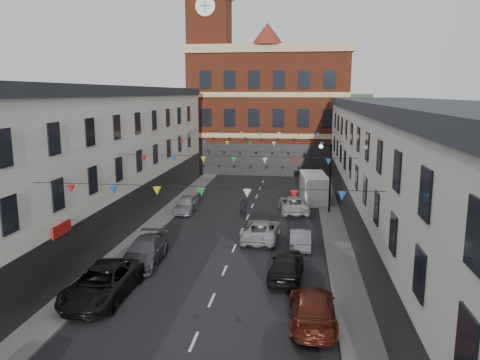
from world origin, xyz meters
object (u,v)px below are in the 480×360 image
at_px(car_left_c, 102,283).
at_px(car_right_e, 300,238).
at_px(car_right_d, 286,266).
at_px(car_left_d, 145,251).
at_px(pedestrian, 243,209).
at_px(car_right_f, 293,204).
at_px(moving_car, 261,230).
at_px(street_lamp, 327,169).
at_px(white_van, 314,188).
at_px(car_left_e, 186,204).
at_px(car_right_c, 313,308).

distance_m(car_left_c, car_right_e, 13.59).
bearing_deg(car_right_e, car_right_d, 81.85).
distance_m(car_left_d, pedestrian, 11.86).
relative_size(car_right_f, moving_car, 1.00).
relative_size(street_lamp, white_van, 1.03).
xyz_separation_m(car_left_e, moving_car, (7.14, -6.95, 0.02)).
distance_m(car_right_e, car_right_f, 9.43).
bearing_deg(moving_car, car_left_e, -41.96).
distance_m(car_left_e, moving_car, 9.96).
bearing_deg(white_van, car_left_e, -157.47).
distance_m(street_lamp, pedestrian, 7.94).
bearing_deg(car_left_d, street_lamp, 46.56).
height_order(car_right_d, white_van, white_van).
bearing_deg(car_right_d, car_left_d, -5.19).
xyz_separation_m(car_right_f, white_van, (1.84, 4.60, 0.57)).
relative_size(car_right_c, pedestrian, 3.05).
bearing_deg(pedestrian, street_lamp, 28.93).
xyz_separation_m(car_left_c, car_right_e, (9.88, 9.33, -0.16)).
bearing_deg(car_right_f, white_van, -118.03).
distance_m(street_lamp, car_right_d, 15.40).
distance_m(car_right_c, white_van, 24.60).
relative_size(street_lamp, car_left_d, 1.16).
xyz_separation_m(white_van, pedestrian, (-5.92, -7.39, -0.46)).
distance_m(car_right_e, white_van, 14.08).
relative_size(car_right_e, white_van, 0.68).
bearing_deg(car_right_d, car_right_f, -86.77).
distance_m(car_right_d, car_right_f, 15.05).
height_order(car_left_d, car_right_f, car_left_d).
bearing_deg(white_van, street_lamp, -84.02).
bearing_deg(white_van, car_right_e, -100.06).
distance_m(car_right_c, car_right_d, 5.11).
xyz_separation_m(car_left_c, car_left_e, (0.00, 17.54, -0.11)).
bearing_deg(car_right_c, white_van, -92.12).
bearing_deg(car_right_c, car_left_d, -32.96).
height_order(car_left_c, car_left_e, car_left_c).
height_order(car_right_f, white_van, white_van).
bearing_deg(street_lamp, car_right_e, -103.38).
distance_m(car_right_f, moving_car, 8.42).
xyz_separation_m(street_lamp, car_left_d, (-11.55, -13.42, -3.16)).
bearing_deg(car_right_c, moving_car, -75.02).
xyz_separation_m(car_left_e, car_right_e, (9.88, -8.21, -0.05)).
relative_size(car_left_e, car_right_e, 1.04).
bearing_deg(pedestrian, car_left_d, -104.41).
xyz_separation_m(street_lamp, white_van, (-0.95, 4.87, -2.62)).
distance_m(car_right_d, car_right_e, 5.70).
bearing_deg(car_left_d, car_right_d, -11.76).
distance_m(car_left_c, car_left_d, 5.08).
height_order(car_left_e, car_right_e, car_left_e).
xyz_separation_m(car_right_f, moving_car, (-2.12, -8.15, 0.00)).
distance_m(street_lamp, car_right_f, 4.24).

